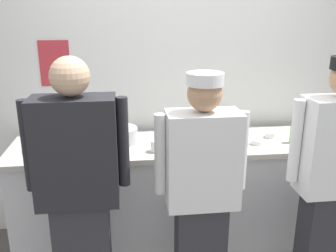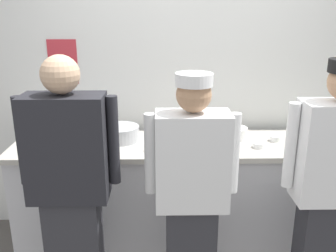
# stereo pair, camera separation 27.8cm
# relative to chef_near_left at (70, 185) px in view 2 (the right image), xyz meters

# --- Properties ---
(wall_back) EXTENTS (4.28, 0.11, 2.62)m
(wall_back) POSITION_rel_chef_near_left_xyz_m (0.76, 1.13, 0.41)
(wall_back) COLOR silver
(wall_back) RESTS_ON ground
(prep_counter) EXTENTS (2.73, 0.66, 0.93)m
(prep_counter) POSITION_rel_chef_near_left_xyz_m (0.76, 0.67, -0.43)
(prep_counter) COLOR silver
(prep_counter) RESTS_ON ground
(chef_near_left) EXTENTS (0.62, 0.24, 1.70)m
(chef_near_left) POSITION_rel_chef_near_left_xyz_m (0.00, 0.00, 0.00)
(chef_near_left) COLOR #2D2D33
(chef_near_left) RESTS_ON ground
(chef_center) EXTENTS (0.58, 0.24, 1.59)m
(chef_center) POSITION_rel_chef_near_left_xyz_m (0.75, -0.01, -0.05)
(chef_center) COLOR #2D2D33
(chef_center) RESTS_ON ground
(chef_far_right) EXTENTS (0.60, 0.24, 1.67)m
(chef_far_right) POSITION_rel_chef_near_left_xyz_m (1.62, -0.02, -0.01)
(chef_far_right) COLOR #2D2D33
(chef_far_right) RESTS_ON ground
(plate_stack_front) EXTENTS (0.19, 0.19, 0.06)m
(plate_stack_front) POSITION_rel_chef_near_left_xyz_m (0.66, 0.61, 0.06)
(plate_stack_front) COLOR white
(plate_stack_front) RESTS_ON prep_counter
(plate_stack_rear) EXTENTS (0.19, 0.19, 0.10)m
(plate_stack_rear) POSITION_rel_chef_near_left_xyz_m (1.16, 0.76, 0.08)
(plate_stack_rear) COLOR white
(plate_stack_rear) RESTS_ON prep_counter
(mixing_bowl_steel) EXTENTS (0.30, 0.30, 0.12)m
(mixing_bowl_steel) POSITION_rel_chef_near_left_xyz_m (0.23, 0.74, 0.09)
(mixing_bowl_steel) COLOR #B7BABF
(mixing_bowl_steel) RESTS_ON prep_counter
(sheet_tray) EXTENTS (0.54, 0.39, 0.02)m
(sheet_tray) POSITION_rel_chef_near_left_xyz_m (-0.20, 0.67, 0.04)
(sheet_tray) COLOR #B7BABF
(sheet_tray) RESTS_ON prep_counter
(squeeze_bottle_primary) EXTENTS (0.05, 0.05, 0.19)m
(squeeze_bottle_primary) POSITION_rel_chef_near_left_xyz_m (1.60, 0.56, 0.12)
(squeeze_bottle_primary) COLOR #56A333
(squeeze_bottle_primary) RESTS_ON prep_counter
(ramekin_red_sauce) EXTENTS (0.10, 0.10, 0.04)m
(ramekin_red_sauce) POSITION_rel_chef_near_left_xyz_m (1.84, 0.81, 0.05)
(ramekin_red_sauce) COLOR white
(ramekin_red_sauce) RESTS_ON prep_counter
(ramekin_green_sauce) EXTENTS (0.08, 0.08, 0.04)m
(ramekin_green_sauce) POSITION_rel_chef_near_left_xyz_m (1.47, 0.70, 0.05)
(ramekin_green_sauce) COLOR white
(ramekin_green_sauce) RESTS_ON prep_counter
(ramekin_orange_sauce) EXTENTS (0.09, 0.09, 0.04)m
(ramekin_orange_sauce) POSITION_rel_chef_near_left_xyz_m (1.30, 0.55, 0.05)
(ramekin_orange_sauce) COLOR white
(ramekin_orange_sauce) RESTS_ON prep_counter
(deli_cup) EXTENTS (0.09, 0.09, 0.09)m
(deli_cup) POSITION_rel_chef_near_left_xyz_m (0.52, 0.49, 0.07)
(deli_cup) COLOR white
(deli_cup) RESTS_ON prep_counter
(chefs_knife) EXTENTS (0.28, 0.03, 0.02)m
(chefs_knife) POSITION_rel_chef_near_left_xyz_m (1.84, 0.57, 0.04)
(chefs_knife) COLOR #B7BABF
(chefs_knife) RESTS_ON prep_counter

